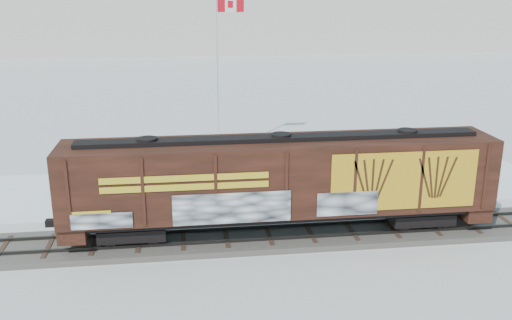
{
  "coord_description": "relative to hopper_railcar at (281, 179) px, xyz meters",
  "views": [
    {
      "loc": [
        -1.77,
        -24.45,
        11.43
      ],
      "look_at": [
        1.8,
        3.0,
        3.03
      ],
      "focal_mm": 40.0,
      "sensor_mm": 36.0,
      "label": 1
    }
  ],
  "objects": [
    {
      "name": "car_silver",
      "position": [
        -7.63,
        5.66,
        -2.22
      ],
      "size": [
        4.72,
        3.15,
        1.49
      ],
      "primitive_type": "imported",
      "rotation": [
        0.0,
        0.0,
        1.92
      ],
      "color": "#A5A8AC",
      "rests_on": "parking_strip"
    },
    {
      "name": "rail_track",
      "position": [
        -2.55,
        0.01,
        -2.85
      ],
      "size": [
        50.0,
        3.4,
        0.43
      ],
      "color": "#59544C",
      "rests_on": "ground"
    },
    {
      "name": "flagpole",
      "position": [
        -1.83,
        14.16,
        1.06
      ],
      "size": [
        2.3,
        0.9,
        11.07
      ],
      "color": "silver",
      "rests_on": "ground"
    },
    {
      "name": "hopper_railcar",
      "position": [
        0.0,
        0.0,
        0.0
      ],
      "size": [
        19.76,
        3.06,
        4.61
      ],
      "color": "black",
      "rests_on": "rail_track"
    },
    {
      "name": "car_dark",
      "position": [
        0.72,
        6.46,
        -2.27
      ],
      "size": [
        5.19,
        3.63,
        1.4
      ],
      "primitive_type": "imported",
      "rotation": [
        0.0,
        0.0,
        1.96
      ],
      "color": "black",
      "rests_on": "parking_strip"
    },
    {
      "name": "ground",
      "position": [
        -2.55,
        0.01,
        -3.0
      ],
      "size": [
        500.0,
        500.0,
        0.0
      ],
      "primitive_type": "plane",
      "color": "white",
      "rests_on": "ground"
    },
    {
      "name": "parking_strip",
      "position": [
        -2.55,
        7.51,
        -2.99
      ],
      "size": [
        40.0,
        8.0,
        0.03
      ],
      "primitive_type": "cube",
      "color": "white",
      "rests_on": "ground"
    },
    {
      "name": "car_white",
      "position": [
        -5.77,
        7.29,
        -2.12
      ],
      "size": [
        5.33,
        2.4,
        1.7
      ],
      "primitive_type": "imported",
      "rotation": [
        0.0,
        0.0,
        1.45
      ],
      "color": "white",
      "rests_on": "parking_strip"
    }
  ]
}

